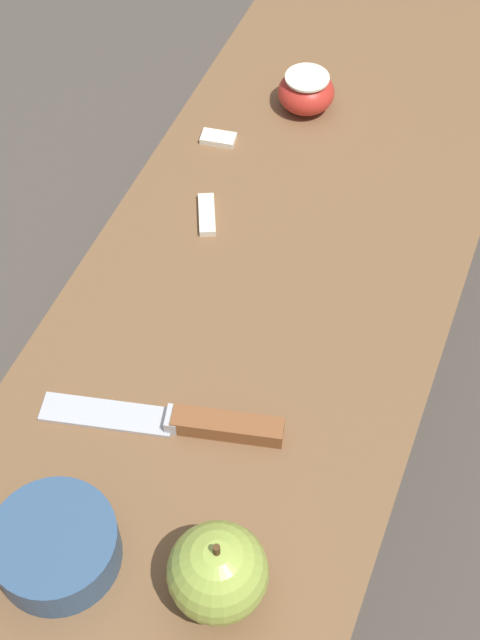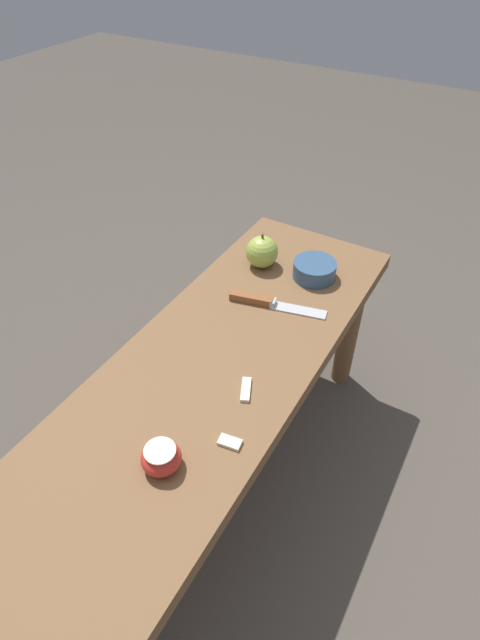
# 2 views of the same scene
# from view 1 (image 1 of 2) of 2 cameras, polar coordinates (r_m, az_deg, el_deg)

# --- Properties ---
(ground_plane) EXTENTS (8.00, 8.00, 0.00)m
(ground_plane) POSITION_cam_1_polar(r_m,az_deg,el_deg) (1.45, 2.97, -6.12)
(ground_plane) COLOR #4C443D
(wooden_bench) EXTENTS (1.38, 0.41, 0.48)m
(wooden_bench) POSITION_cam_1_polar(r_m,az_deg,el_deg) (1.12, 3.85, 4.63)
(wooden_bench) COLOR brown
(wooden_bench) RESTS_ON ground_plane
(knife) EXTENTS (0.08, 0.24, 0.02)m
(knife) POSITION_cam_1_polar(r_m,az_deg,el_deg) (0.88, -2.85, -6.60)
(knife) COLOR #B7BABF
(knife) RESTS_ON wooden_bench
(apple_whole) EXTENTS (0.09, 0.09, 0.10)m
(apple_whole) POSITION_cam_1_polar(r_m,az_deg,el_deg) (0.77, -1.43, -15.84)
(apple_whole) COLOR #9EB747
(apple_whole) RESTS_ON wooden_bench
(apple_cut) EXTENTS (0.07, 0.07, 0.05)m
(apple_cut) POSITION_cam_1_polar(r_m,az_deg,el_deg) (1.18, 4.26, 14.37)
(apple_cut) COLOR red
(apple_cut) RESTS_ON wooden_bench
(apple_slice_near_knife) EXTENTS (0.03, 0.05, 0.01)m
(apple_slice_near_knife) POSITION_cam_1_polar(r_m,az_deg,el_deg) (1.14, -1.40, 11.55)
(apple_slice_near_knife) COLOR silver
(apple_slice_near_knife) RESTS_ON wooden_bench
(apple_slice_center) EXTENTS (0.06, 0.04, 0.01)m
(apple_slice_center) POSITION_cam_1_polar(r_m,az_deg,el_deg) (1.05, -2.14, 6.76)
(apple_slice_center) COLOR silver
(apple_slice_center) RESTS_ON wooden_bench
(bowl) EXTENTS (0.11, 0.11, 0.05)m
(bowl) POSITION_cam_1_polar(r_m,az_deg,el_deg) (0.82, -11.70, -13.99)
(bowl) COLOR #335175
(bowl) RESTS_ON wooden_bench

